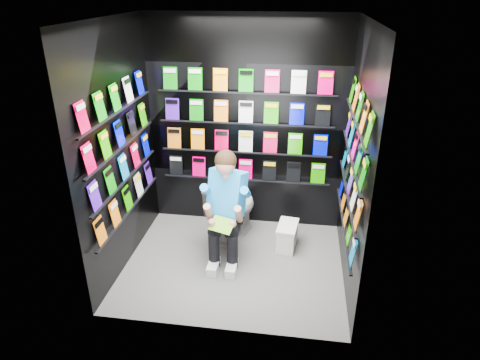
# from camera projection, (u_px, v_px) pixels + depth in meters

# --- Properties ---
(floor) EXTENTS (2.40, 2.40, 0.00)m
(floor) POSITION_uv_depth(u_px,v_px,m) (234.00, 264.00, 4.81)
(floor) COLOR #60605E
(floor) RESTS_ON ground
(ceiling) EXTENTS (2.40, 2.40, 0.00)m
(ceiling) POSITION_uv_depth(u_px,v_px,m) (232.00, 18.00, 3.72)
(ceiling) COLOR white
(ceiling) RESTS_ON floor
(wall_back) EXTENTS (2.40, 0.04, 2.60)m
(wall_back) POSITION_uv_depth(u_px,v_px,m) (246.00, 126.00, 5.16)
(wall_back) COLOR black
(wall_back) RESTS_ON floor
(wall_front) EXTENTS (2.40, 0.04, 2.60)m
(wall_front) POSITION_uv_depth(u_px,v_px,m) (213.00, 203.00, 3.37)
(wall_front) COLOR black
(wall_front) RESTS_ON floor
(wall_left) EXTENTS (0.04, 2.00, 2.60)m
(wall_left) POSITION_uv_depth(u_px,v_px,m) (119.00, 151.00, 4.42)
(wall_left) COLOR black
(wall_left) RESTS_ON floor
(wall_right) EXTENTS (0.04, 2.00, 2.60)m
(wall_right) POSITION_uv_depth(u_px,v_px,m) (356.00, 163.00, 4.11)
(wall_right) COLOR black
(wall_right) RESTS_ON floor
(comics_back) EXTENTS (2.10, 0.06, 1.37)m
(comics_back) POSITION_uv_depth(u_px,v_px,m) (246.00, 127.00, 5.14)
(comics_back) COLOR #D7003D
(comics_back) RESTS_ON wall_back
(comics_left) EXTENTS (0.06, 1.70, 1.37)m
(comics_left) POSITION_uv_depth(u_px,v_px,m) (122.00, 150.00, 4.42)
(comics_left) COLOR #D7003D
(comics_left) RESTS_ON wall_left
(comics_right) EXTENTS (0.06, 1.70, 1.37)m
(comics_right) POSITION_uv_depth(u_px,v_px,m) (353.00, 163.00, 4.11)
(comics_right) COLOR #D7003D
(comics_right) RESTS_ON wall_right
(toilet) EXTENTS (0.65, 0.85, 0.73)m
(toilet) POSITION_uv_depth(u_px,v_px,m) (233.00, 209.00, 5.21)
(toilet) COLOR white
(toilet) RESTS_ON floor
(longbox) EXTENTS (0.24, 0.39, 0.28)m
(longbox) POSITION_uv_depth(u_px,v_px,m) (287.00, 237.00, 5.07)
(longbox) COLOR white
(longbox) RESTS_ON floor
(longbox_lid) EXTENTS (0.26, 0.41, 0.03)m
(longbox_lid) POSITION_uv_depth(u_px,v_px,m) (288.00, 226.00, 5.01)
(longbox_lid) COLOR white
(longbox_lid) RESTS_ON longbox
(reader) EXTENTS (0.76, 0.90, 1.42)m
(reader) POSITION_uv_depth(u_px,v_px,m) (227.00, 193.00, 4.70)
(reader) COLOR #2A96EB
(reader) RESTS_ON toilet
(held_comic) EXTENTS (0.29, 0.23, 0.11)m
(held_comic) POSITION_uv_depth(u_px,v_px,m) (222.00, 225.00, 4.47)
(held_comic) COLOR green
(held_comic) RESTS_ON reader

